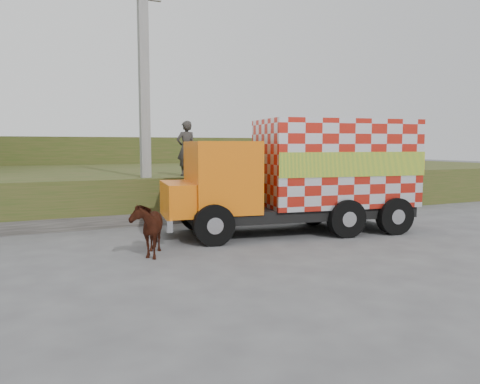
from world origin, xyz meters
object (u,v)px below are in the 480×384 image
utility_pole (144,98)px  pedestrian (186,148)px  cargo_truck (304,175)px  cow (147,228)px

utility_pole → pedestrian: size_ratio=4.24×
pedestrian → utility_pole: bearing=2.5°
utility_pole → cargo_truck: bearing=-42.9°
cargo_truck → cow: size_ratio=5.05×
cow → pedestrian: bearing=79.7°
utility_pole → cargo_truck: utility_pole is taller
cargo_truck → cow: (-4.90, -0.95, -1.06)m
pedestrian → cargo_truck: bearing=116.9°
cargo_truck → pedestrian: (-2.37, 3.76, 0.75)m
utility_pole → cargo_truck: size_ratio=1.05×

